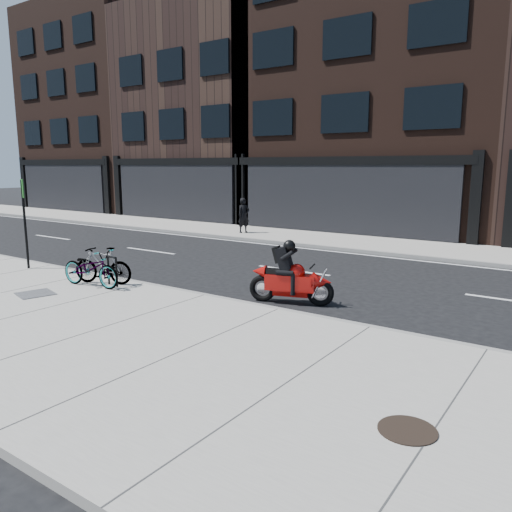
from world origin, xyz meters
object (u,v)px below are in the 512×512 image
Objects in this scene: bicycle_front at (91,268)px; bicycle_rear at (103,265)px; bike_rack at (112,268)px; manhole_cover at (407,430)px; sign_post at (24,216)px; motorcycle at (295,278)px; utility_grate at (35,294)px; pedestrian at (244,215)px.

bicycle_rear is at bearing -8.70° from bicycle_front.
bike_rack is 8.60m from manhole_cover.
bicycle_front is 2.66× the size of manhole_cover.
sign_post reaches higher than bicycle_rear.
motorcycle is at bearing 32.18° from sign_post.
utility_grate is at bearing -117.72° from bike_rack.
utility_grate is 0.30× the size of sign_post.
motorcycle reaches higher than bicycle_rear.
sign_post is (-7.96, -1.55, 1.06)m from motorcycle.
bicycle_rear is 4.87m from motorcycle.
bicycle_rear reaches higher than utility_grate.
manhole_cover and utility_grate have the same top height.
bicycle_rear reaches higher than bike_rack.
pedestrian reaches higher than bike_rack.
bicycle_rear is (-0.35, 0.00, 0.03)m from bike_rack.
sign_post is (-11.88, 2.62, 1.51)m from manhole_cover.
bike_rack is 0.99× the size of utility_grate.
sign_post is at bearing 167.58° from manhole_cover.
bicycle_front is at bearing -135.83° from bike_rack.
sign_post reaches higher than utility_grate.
sign_post reaches higher than bike_rack.
sign_post reaches higher than bicycle_front.
sign_post is at bearing 151.50° from utility_grate.
bicycle_rear is at bearing 180.00° from bike_rack.
pedestrian is at bearing 8.62° from bicycle_front.
manhole_cover is (11.36, -12.40, -0.75)m from pedestrian.
bicycle_front reaches higher than utility_grate.
manhole_cover is at bearing -115.58° from pedestrian.
utility_grate is (-0.82, -1.56, -0.43)m from bike_rack.
pedestrian reaches higher than bicycle_front.
bicycle_rear is 10.19m from pedestrian.
bike_rack is 1.82m from utility_grate.
bike_rack is 0.39× the size of motorcycle.
bicycle_front is at bearing 165.17° from manhole_cover.
sign_post is at bearing -161.13° from pedestrian.
manhole_cover is 0.88× the size of utility_grate.
bicycle_rear is 1.02× the size of pedestrian.
bicycle_rear is 0.82× the size of motorcycle.
utility_grate is 3.61m from sign_post.
bike_rack is 0.29× the size of sign_post.
sign_post reaches higher than pedestrian.
bike_rack is at bearing 69.91° from bicycle_rear.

